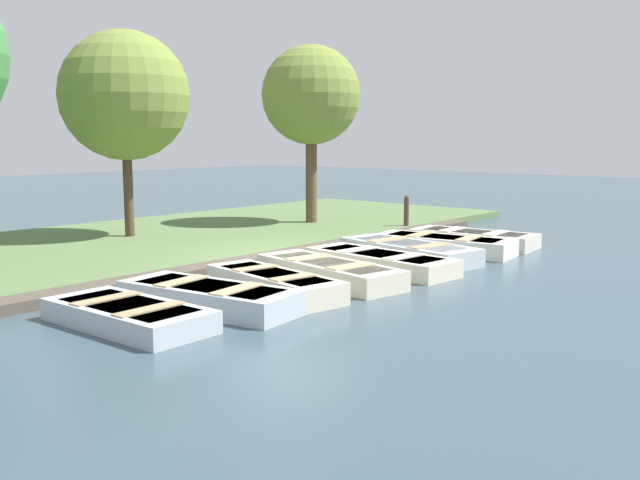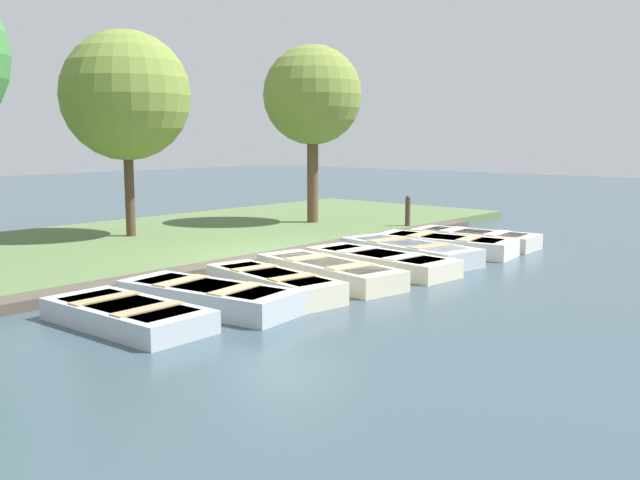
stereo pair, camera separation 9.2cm
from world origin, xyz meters
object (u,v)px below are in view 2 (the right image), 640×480
Objects in this scene: rowboat_0 at (127,314)px; park_tree_center at (313,96)px; rowboat_3 at (329,271)px; rowboat_7 at (474,238)px; rowboat_2 at (273,283)px; rowboat_6 at (445,244)px; rowboat_4 at (380,261)px; mooring_post_far at (408,214)px; rowboat_5 at (409,251)px; park_tree_left at (126,96)px; rowboat_1 at (208,296)px.

park_tree_center is at bearing 116.15° from rowboat_0.
rowboat_7 is (-0.11, 6.01, -0.01)m from rowboat_3.
rowboat_2 is at bearing -52.94° from park_tree_center.
rowboat_4 is at bearing -94.71° from rowboat_6.
mooring_post_far reaches higher than rowboat_7.
rowboat_0 is 7.56m from rowboat_5.
park_tree_center is at bearing 176.74° from rowboat_7.
rowboat_4 is 4.38m from rowboat_7.
rowboat_6 is 6.87m from park_tree_center.
mooring_post_far is at bearing 122.26° from rowboat_3.
park_tree_left reaches higher than rowboat_6.
mooring_post_far reaches higher than rowboat_0.
rowboat_5 is at bearing 102.97° from rowboat_3.
rowboat_1 is 7.49m from rowboat_6.
rowboat_1 is 1.00× the size of rowboat_7.
rowboat_3 is 9.01m from park_tree_center.
park_tree_center reaches higher than rowboat_2.
rowboat_4 is (0.13, 4.64, -0.02)m from rowboat_1.
rowboat_7 is at bearing 1.11° from park_tree_center.
rowboat_3 is 3.06m from rowboat_5.
rowboat_6 is (-0.02, 7.49, 0.00)m from rowboat_1.
rowboat_7 is 2.99m from mooring_post_far.
rowboat_7 is (0.05, 10.52, 0.02)m from rowboat_0.
rowboat_6 is 1.06× the size of rowboat_7.
mooring_post_far reaches higher than rowboat_1.
rowboat_3 is 1.64m from rowboat_4.
rowboat_4 is at bearing -92.11° from rowboat_7.
mooring_post_far is at bearing 123.68° from rowboat_4.
rowboat_0 is 0.81× the size of rowboat_3.
rowboat_0 is 9.40m from park_tree_left.
park_tree_left is (-7.14, -5.58, 3.66)m from rowboat_7.
rowboat_6 is 1.52m from rowboat_7.
rowboat_0 is 9.00m from rowboat_6.
rowboat_1 is at bearing -79.28° from rowboat_5.
park_tree_center reaches higher than rowboat_1.
mooring_post_far is at bearing 134.18° from rowboat_5.
rowboat_0 is 0.51× the size of park_tree_left.
rowboat_5 is at bearing 103.98° from rowboat_4.
rowboat_5 is (-0.10, 6.06, 0.00)m from rowboat_1.
rowboat_5 is (-0.16, 3.06, 0.01)m from rowboat_3.
rowboat_6 is (-0.09, 4.49, 0.01)m from rowboat_3.
rowboat_6 is at bearing 87.99° from rowboat_0.
rowboat_5 reaches higher than rowboat_4.
rowboat_4 is 0.63× the size of park_tree_center.
rowboat_6 is at bearing 96.95° from rowboat_5.
mooring_post_far is at bearing 129.90° from rowboat_6.
park_tree_center is at bearing 157.97° from rowboat_6.
rowboat_5 is at bearing -55.63° from mooring_post_far.
rowboat_4 is at bearing 80.50° from rowboat_1.
rowboat_1 is (0.09, 1.51, 0.03)m from rowboat_0.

